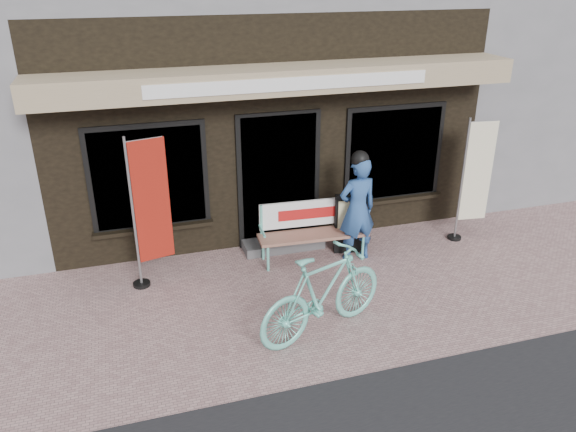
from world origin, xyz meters
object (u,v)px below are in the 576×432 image
object	(u,v)px
person	(357,207)
nobori_cream	(474,178)
nobori_red	(149,210)
menu_stand	(350,223)
bench	(312,226)
bicycle	(323,293)

from	to	relation	value
person	nobori_cream	size ratio (longest dim) A/B	0.85
person	nobori_red	bearing A→B (deg)	172.14
person	menu_stand	bearing A→B (deg)	87.78
nobori_red	menu_stand	size ratio (longest dim) A/B	2.24
bench	nobori_cream	distance (m)	2.78
nobori_red	menu_stand	world-z (taller)	nobori_red
bench	bicycle	xyz separation A→B (m)	(-0.52, -1.93, 0.03)
menu_stand	nobori_cream	bearing A→B (deg)	7.36
person	nobori_red	xyz separation A→B (m)	(-3.05, 0.17, 0.28)
nobori_cream	person	bearing A→B (deg)	-169.85
bicycle	nobori_red	xyz separation A→B (m)	(-1.88, 1.86, 0.58)
menu_stand	bicycle	bearing A→B (deg)	-111.03
bench	nobori_cream	world-z (taller)	nobori_cream
person	bicycle	world-z (taller)	person
bench	nobori_cream	bearing A→B (deg)	0.66
person	nobori_cream	bearing A→B (deg)	-1.53
bicycle	nobori_cream	xyz separation A→B (m)	(3.25, 1.80, 0.51)
person	bicycle	size ratio (longest dim) A/B	0.94
bench	nobori_red	world-z (taller)	nobori_red
person	nobori_red	distance (m)	3.07
menu_stand	nobori_red	bearing A→B (deg)	-168.84
bicycle	menu_stand	distance (m)	2.23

